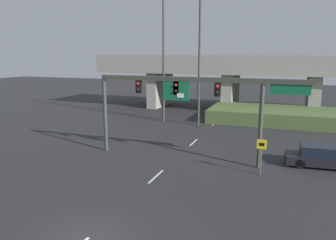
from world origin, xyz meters
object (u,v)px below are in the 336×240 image
speed_limit_sign (261,152)px  parked_sedan_near_right (321,157)px  highway_light_pole_far (199,54)px  signal_gantry (190,94)px  highway_light_pole_near (164,53)px

speed_limit_sign → parked_sedan_near_right: bearing=40.4°
highway_light_pole_far → parked_sedan_near_right: size_ratio=2.98×
signal_gantry → speed_limit_sign: signal_gantry is taller
highway_light_pole_near → parked_sedan_near_right: highway_light_pole_near is taller
highway_light_pole_far → parked_sedan_near_right: (11.31, -9.95, -6.93)m
speed_limit_sign → parked_sedan_near_right: speed_limit_sign is taller
parked_sedan_near_right → speed_limit_sign: bearing=-143.7°
signal_gantry → parked_sedan_near_right: (8.86, 1.74, -4.17)m
signal_gantry → highway_light_pole_far: size_ratio=1.03×
speed_limit_sign → highway_light_pole_far: highway_light_pole_far is taller
signal_gantry → highway_light_pole_far: highway_light_pole_far is taller
signal_gantry → highway_light_pole_far: bearing=101.8°
highway_light_pole_near → highway_light_pole_far: (4.26, -0.68, -0.05)m
speed_limit_sign → highway_light_pole_near: highway_light_pole_near is taller
signal_gantry → highway_light_pole_far: (-2.45, 11.69, 2.76)m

